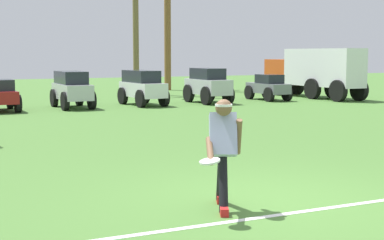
% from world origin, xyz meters
% --- Properties ---
extents(ground_plane, '(80.00, 80.00, 0.00)m').
position_xyz_m(ground_plane, '(0.00, 0.00, 0.00)').
color(ground_plane, '#477431').
extents(field_line_paint, '(26.64, 0.56, 0.01)m').
position_xyz_m(field_line_paint, '(0.00, -0.65, 0.00)').
color(field_line_paint, white).
rests_on(field_line_paint, ground_plane).
extents(frisbee_thrower, '(0.72, 0.96, 1.43)m').
position_xyz_m(frisbee_thrower, '(-0.83, -0.15, 0.80)').
color(frisbee_thrower, black).
rests_on(frisbee_thrower, ground_plane).
extents(frisbee_in_flight, '(0.28, 0.28, 0.06)m').
position_xyz_m(frisbee_in_flight, '(-1.25, -0.62, 0.75)').
color(frisbee_in_flight, white).
extents(parked_car_slot_c, '(1.17, 2.24, 1.10)m').
position_xyz_m(parked_car_slot_c, '(-1.88, 14.51, 0.56)').
color(parked_car_slot_c, maroon).
rests_on(parked_car_slot_c, ground_plane).
extents(parked_car_slot_d, '(1.20, 2.42, 1.34)m').
position_xyz_m(parked_car_slot_d, '(0.66, 14.68, 0.72)').
color(parked_car_slot_d, '#B7BABF').
rests_on(parked_car_slot_d, ground_plane).
extents(parked_car_slot_e, '(1.36, 2.48, 1.34)m').
position_xyz_m(parked_car_slot_e, '(3.39, 14.69, 0.72)').
color(parked_car_slot_e, silver).
rests_on(parked_car_slot_e, ground_plane).
extents(parked_car_slot_f, '(1.25, 2.39, 1.40)m').
position_xyz_m(parked_car_slot_f, '(6.14, 14.55, 0.74)').
color(parked_car_slot_f, '#B7BABF').
rests_on(parked_car_slot_f, ground_plane).
extents(parked_car_slot_g, '(1.13, 2.22, 1.10)m').
position_xyz_m(parked_car_slot_g, '(9.13, 14.80, 0.56)').
color(parked_car_slot_g, slate).
rests_on(parked_car_slot_g, ground_plane).
extents(box_truck, '(1.65, 5.95, 2.20)m').
position_xyz_m(box_truck, '(11.76, 15.12, 1.23)').
color(box_truck, '#CC4C19').
rests_on(box_truck, ground_plane).
extents(palm_tree_left_of_centre, '(3.34, 3.57, 6.45)m').
position_xyz_m(palm_tree_left_of_centre, '(5.10, 20.29, 4.04)').
color(palm_tree_left_of_centre, brown).
rests_on(palm_tree_left_of_centre, ground_plane).
extents(palm_tree_right_of_centre, '(3.30, 3.50, 7.36)m').
position_xyz_m(palm_tree_right_of_centre, '(7.81, 22.94, 4.32)').
color(palm_tree_right_of_centre, brown).
rests_on(palm_tree_right_of_centre, ground_plane).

